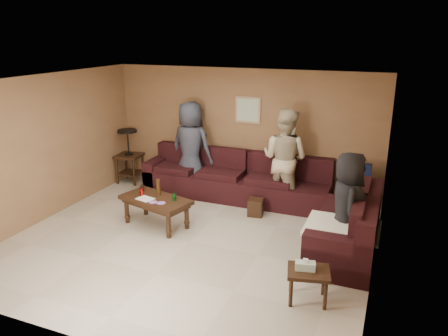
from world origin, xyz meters
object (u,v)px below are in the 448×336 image
side_table_right (308,274)px  person_left (191,147)px  person_middle (285,159)px  coffee_table (156,202)px  sectional_sofa (267,197)px  end_table_left (129,155)px  waste_bin (256,207)px  person_right (347,206)px

side_table_right → person_left: person_left is taller
person_middle → coffee_table: bearing=57.2°
sectional_sofa → side_table_right: size_ratio=7.91×
end_table_left → person_left: 1.54m
sectional_sofa → side_table_right: 2.69m
end_table_left → waste_bin: (3.13, -0.72, -0.46)m
waste_bin → person_left: (-1.62, 0.72, 0.78)m
coffee_table → person_left: bearing=96.0°
coffee_table → person_left: (-0.19, 1.77, 0.51)m
waste_bin → person_middle: (0.34, 0.61, 0.78)m
person_left → person_right: size_ratio=1.17×
person_middle → person_left: bearing=11.0°
end_table_left → person_left: bearing=0.2°
person_left → end_table_left: bearing=7.4°
sectional_sofa → coffee_table: size_ratio=3.53×
side_table_right → person_right: bearing=78.1°
coffee_table → side_table_right: (2.83, -1.20, -0.06)m
person_left → person_middle: person_middle is taller
coffee_table → person_left: 1.85m
end_table_left → waste_bin: end_table_left is taller
person_right → coffee_table: bearing=77.1°
coffee_table → person_middle: size_ratio=0.71×
sectional_sofa → waste_bin: bearing=-138.8°
coffee_table → person_middle: (1.78, 1.66, 0.51)m
end_table_left → person_left: size_ratio=0.63×
end_table_left → side_table_right: (4.52, -2.96, -0.24)m
person_middle → person_right: size_ratio=1.18×
sectional_sofa → waste_bin: size_ratio=14.97×
waste_bin → person_middle: bearing=60.7°
end_table_left → waste_bin: 3.24m
sectional_sofa → person_middle: bearing=68.9°
side_table_right → end_table_left: bearing=146.7°
coffee_table → waste_bin: coffee_table is taller
end_table_left → side_table_right: 5.41m
coffee_table → person_right: bearing=1.8°
side_table_right → person_right: size_ratio=0.37×
waste_bin → person_right: 2.02m
person_left → person_middle: (1.96, -0.11, 0.00)m
person_middle → person_right: (1.32, -1.56, -0.14)m
coffee_table → side_table_right: size_ratio=2.24×
coffee_table → person_middle: 2.48m
sectional_sofa → side_table_right: (1.23, -2.39, 0.04)m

